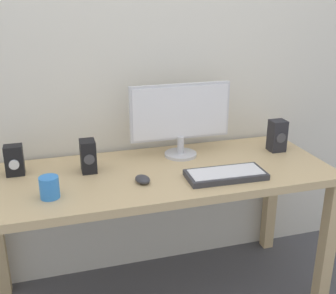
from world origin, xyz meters
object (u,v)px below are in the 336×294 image
Objects in this scene: keyboard_primary at (226,175)px; audio_controller at (14,160)px; speaker_left at (88,156)px; monitor at (180,116)px; speaker_right at (277,136)px; mouse at (143,179)px; coffee_mug at (49,187)px; desk at (158,189)px.

audio_controller reaches higher than keyboard_primary.
keyboard_primary is 2.39× the size of speaker_left.
monitor is 3.65× the size of audio_controller.
speaker_right is at bearing 31.77° from keyboard_primary.
speaker_left is (-0.49, -0.08, -0.14)m from monitor.
coffee_mug reaches higher than mouse.
coffee_mug reaches higher than desk.
coffee_mug is (-1.21, -0.24, -0.04)m from speaker_right.
speaker_left reaches higher than coffee_mug.
keyboard_primary is at bearing -1.36° from coffee_mug.
monitor reaches higher than audio_controller.
speaker_right is 1.81× the size of coffee_mug.
coffee_mug is (-0.19, -0.24, -0.03)m from speaker_left.
mouse is 0.59× the size of audio_controller.
speaker_right is 1.24m from coffee_mug.
coffee_mug is at bearing -164.27° from desk.
audio_controller is (-0.83, -0.02, -0.14)m from monitor.
audio_controller is at bearing 170.24° from speaker_left.
coffee_mug is (-0.51, -0.14, 0.15)m from desk.
monitor reaches higher than desk.
mouse is 0.50× the size of speaker_right.
audio_controller is at bearing 138.65° from mouse.
coffee_mug is at bearing 178.64° from keyboard_primary.
desk is at bearing 30.85° from mouse.
coffee_mug is at bearing 168.41° from mouse.
keyboard_primary is 0.39m from mouse.
desk is 0.70m from audio_controller.
keyboard_primary is 2.58× the size of audio_controller.
monitor reaches higher than coffee_mug.
speaker_left is 1.66× the size of coffee_mug.
keyboard_primary is 2.20× the size of speaker_right.
mouse reaches higher than desk.
speaker_right reaches higher than speaker_left.
mouse is (-0.10, -0.11, 0.12)m from desk.
monitor is 3.38× the size of speaker_left.
speaker_right reaches higher than coffee_mug.
speaker_left is at bearing 179.97° from speaker_right.
speaker_right is at bearing -0.03° from speaker_left.
mouse is 0.83m from speaker_right.
speaker_left is at bearing 157.16° from keyboard_primary.
keyboard_primary is 0.49m from speaker_right.
mouse reaches higher than keyboard_primary.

